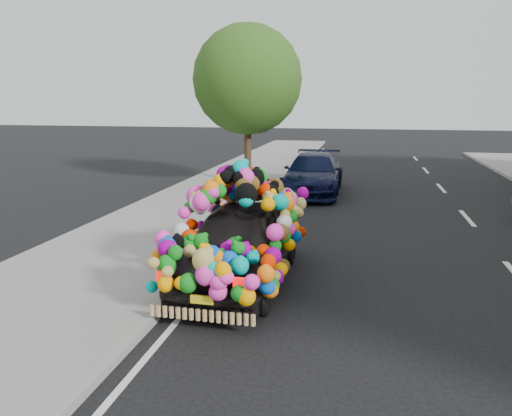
{
  "coord_description": "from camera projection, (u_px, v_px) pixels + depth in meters",
  "views": [
    {
      "loc": [
        0.62,
        -9.65,
        3.26
      ],
      "look_at": [
        -1.48,
        0.19,
        1.08
      ],
      "focal_mm": 35.0,
      "sensor_mm": 36.0,
      "label": 1
    }
  ],
  "objects": [
    {
      "name": "tree_near_sidewalk",
      "position": [
        248.0,
        80.0,
        19.05
      ],
      "size": [
        4.2,
        4.2,
        6.13
      ],
      "color": "#332114",
      "rests_on": "ground"
    },
    {
      "name": "navy_sedan",
      "position": [
        313.0,
        174.0,
        17.75
      ],
      "size": [
        1.96,
        4.81,
        1.4
      ],
      "primitive_type": "imported",
      "rotation": [
        0.0,
        0.0,
        0.0
      ],
      "color": "black",
      "rests_on": "ground"
    },
    {
      "name": "plush_art_car",
      "position": [
        240.0,
        225.0,
        9.0
      ],
      "size": [
        2.11,
        4.42,
        2.08
      ],
      "rotation": [
        0.0,
        0.0,
        -0.01
      ],
      "color": "black",
      "rests_on": "ground"
    },
    {
      "name": "kerb",
      "position": [
        214.0,
        255.0,
        10.51
      ],
      "size": [
        0.15,
        60.0,
        0.13
      ],
      "primitive_type": "cube",
      "color": "gray",
      "rests_on": "ground"
    },
    {
      "name": "sidewalk",
      "position": [
        128.0,
        250.0,
        10.91
      ],
      "size": [
        4.0,
        60.0,
        0.12
      ],
      "primitive_type": "cube",
      "color": "gray",
      "rests_on": "ground"
    },
    {
      "name": "ground",
      "position": [
        326.0,
        266.0,
        10.04
      ],
      "size": [
        100.0,
        100.0,
        0.0
      ],
      "primitive_type": "plane",
      "color": "black",
      "rests_on": "ground"
    }
  ]
}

